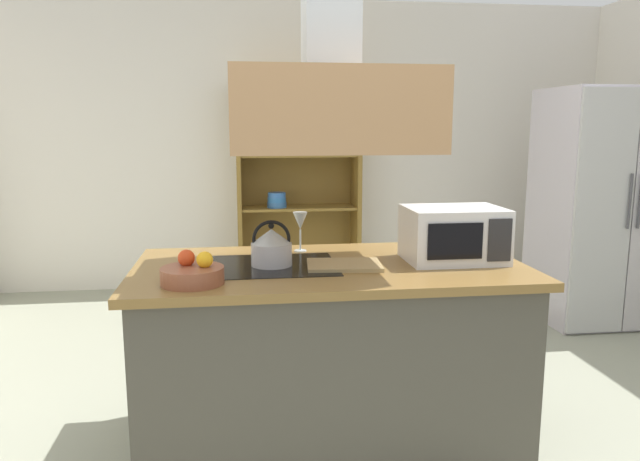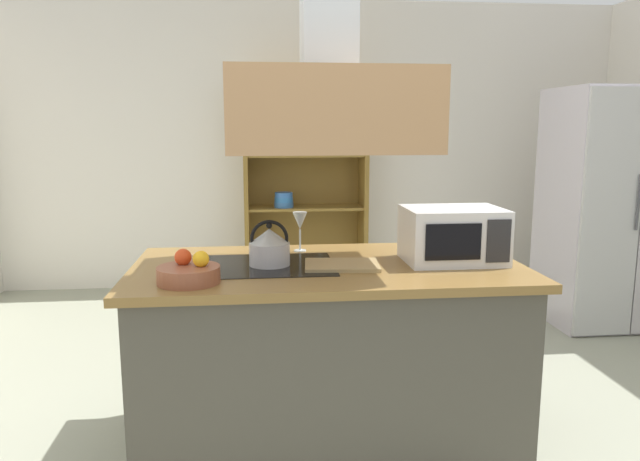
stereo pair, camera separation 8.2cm
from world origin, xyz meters
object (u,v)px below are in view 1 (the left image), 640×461
object	(u,v)px
dish_cabinet	(297,198)
wine_glass_on_counter	(300,223)
microwave	(454,234)
kettle	(272,247)
refrigerator	(602,207)
cutting_board	(344,265)
fruit_bowl	(193,273)

from	to	relation	value
dish_cabinet	wine_glass_on_counter	bearing A→B (deg)	-95.19
microwave	kettle	bearing A→B (deg)	179.49
refrigerator	wine_glass_on_counter	distance (m)	2.84
kettle	cutting_board	bearing A→B (deg)	-11.52
dish_cabinet	fruit_bowl	xyz separation A→B (m)	(-0.74, -3.14, 0.08)
kettle	fruit_bowl	bearing A→B (deg)	-141.23
dish_cabinet	cutting_board	world-z (taller)	dish_cabinet
fruit_bowl	wine_glass_on_counter	bearing A→B (deg)	48.87
refrigerator	microwave	world-z (taller)	refrigerator
microwave	fruit_bowl	bearing A→B (deg)	-167.67
kettle	fruit_bowl	distance (m)	0.44
refrigerator	wine_glass_on_counter	size ratio (longest dim) A/B	8.89
microwave	fruit_bowl	distance (m)	1.25
wine_glass_on_counter	microwave	bearing A→B (deg)	-23.81
microwave	fruit_bowl	xyz separation A→B (m)	(-1.22, -0.27, -0.09)
dish_cabinet	microwave	size ratio (longest dim) A/B	4.26
wine_glass_on_counter	fruit_bowl	bearing A→B (deg)	-131.13
cutting_board	wine_glass_on_counter	distance (m)	0.43
cutting_board	fruit_bowl	bearing A→B (deg)	-162.92
fruit_bowl	refrigerator	bearing A→B (deg)	31.76
fruit_bowl	cutting_board	bearing A→B (deg)	17.08
microwave	wine_glass_on_counter	world-z (taller)	microwave
refrigerator	wine_glass_on_counter	world-z (taller)	refrigerator
dish_cabinet	kettle	world-z (taller)	dish_cabinet
cutting_board	wine_glass_on_counter	bearing A→B (deg)	113.94
refrigerator	cutting_board	size ratio (longest dim) A/B	5.39
cutting_board	kettle	bearing A→B (deg)	168.48
cutting_board	microwave	xyz separation A→B (m)	(0.55, 0.06, 0.12)
microwave	wine_glass_on_counter	size ratio (longest dim) A/B	2.23
cutting_board	fruit_bowl	size ratio (longest dim) A/B	1.30
kettle	wine_glass_on_counter	bearing A→B (deg)	61.60
dish_cabinet	refrigerator	bearing A→B (deg)	-28.96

